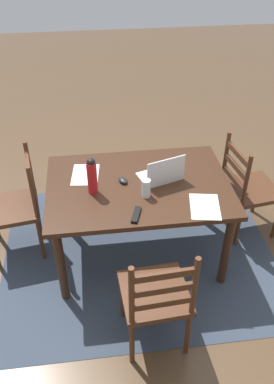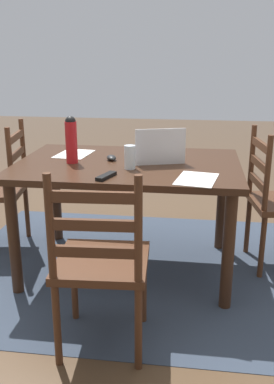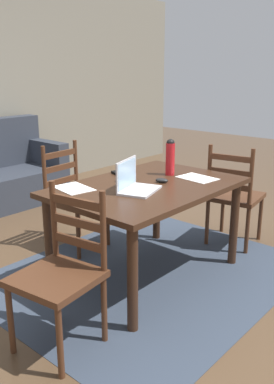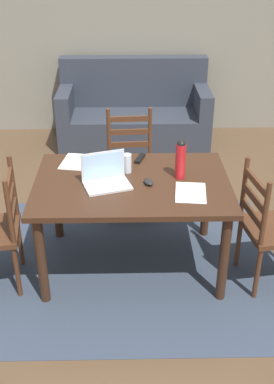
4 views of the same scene
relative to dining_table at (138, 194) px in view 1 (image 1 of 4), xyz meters
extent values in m
plane|color=brown|center=(0.00, 0.00, -0.65)|extent=(14.00, 14.00, 0.00)
cube|color=#333D4C|center=(0.00, 0.00, -0.65)|extent=(2.34, 1.95, 0.01)
cube|color=#382114|center=(0.00, 0.00, 0.07)|extent=(1.43, 0.98, 0.04)
cylinder|color=#382114|center=(-0.63, -0.41, -0.30)|extent=(0.07, 0.07, 0.71)
cylinder|color=#382114|center=(0.63, -0.41, -0.30)|extent=(0.07, 0.07, 0.71)
cylinder|color=#382114|center=(-0.63, 0.41, -0.30)|extent=(0.07, 0.07, 0.71)
cylinder|color=#382114|center=(0.63, 0.41, -0.30)|extent=(0.07, 0.07, 0.71)
cube|color=#4C2B19|center=(1.04, -0.20, -0.20)|extent=(0.50, 0.50, 0.04)
cylinder|color=#4C2B19|center=(0.83, -0.04, -0.44)|extent=(0.04, 0.04, 0.43)
cylinder|color=#4C2B19|center=(0.88, -0.41, -0.44)|extent=(0.04, 0.04, 0.43)
cylinder|color=#4C2B19|center=(0.82, -0.04, 0.05)|extent=(0.04, 0.04, 0.50)
cylinder|color=#4C2B19|center=(0.87, -0.41, 0.05)|extent=(0.04, 0.04, 0.50)
cube|color=#4C2B19|center=(0.85, -0.23, -0.05)|extent=(0.08, 0.36, 0.05)
cube|color=#4C2B19|center=(0.85, -0.23, 0.07)|extent=(0.08, 0.36, 0.05)
cube|color=#4C2B19|center=(0.85, -0.23, 0.20)|extent=(0.08, 0.36, 0.05)
cube|color=#4C2B19|center=(0.00, 0.82, -0.20)|extent=(0.47, 0.47, 0.04)
cylinder|color=#4C2B19|center=(0.20, 0.64, -0.44)|extent=(0.04, 0.04, 0.43)
cylinder|color=#4C2B19|center=(-0.18, 0.62, -0.44)|extent=(0.04, 0.04, 0.43)
cylinder|color=#4C2B19|center=(0.18, 1.02, -0.44)|extent=(0.04, 0.04, 0.43)
cylinder|color=#4C2B19|center=(-0.20, 1.00, -0.44)|extent=(0.04, 0.04, 0.43)
cylinder|color=#4C2B19|center=(0.18, 1.03, 0.05)|extent=(0.04, 0.04, 0.50)
cylinder|color=#4C2B19|center=(-0.20, 1.01, 0.05)|extent=(0.04, 0.04, 0.50)
cube|color=#4C2B19|center=(-0.01, 1.02, -0.05)|extent=(0.36, 0.05, 0.05)
cube|color=#4C2B19|center=(-0.01, 1.02, 0.07)|extent=(0.36, 0.05, 0.05)
cube|color=#4C2B19|center=(-0.01, 1.02, 0.20)|extent=(0.36, 0.05, 0.05)
cube|color=#4C2B19|center=(-1.04, -0.20, -0.20)|extent=(0.50, 0.50, 0.04)
cylinder|color=#4C2B19|center=(-1.20, -0.41, -0.44)|extent=(0.04, 0.04, 0.43)
cylinder|color=#4C2B19|center=(-0.83, -0.36, -0.44)|extent=(0.04, 0.04, 0.43)
cylinder|color=#4C2B19|center=(-0.88, 0.02, -0.44)|extent=(0.04, 0.04, 0.43)
cylinder|color=#4C2B19|center=(-0.82, -0.36, 0.05)|extent=(0.04, 0.04, 0.50)
cylinder|color=#4C2B19|center=(-0.87, 0.02, 0.05)|extent=(0.04, 0.04, 0.50)
cube|color=#4C2B19|center=(-0.85, -0.17, -0.05)|extent=(0.07, 0.36, 0.05)
cube|color=#4C2B19|center=(-0.85, -0.17, 0.07)|extent=(0.07, 0.36, 0.05)
cube|color=#4C2B19|center=(-0.85, -0.17, 0.20)|extent=(0.07, 0.36, 0.05)
cube|color=silver|center=(-0.18, -0.07, 0.10)|extent=(0.37, 0.31, 0.02)
cube|color=silver|center=(-0.21, 0.03, 0.22)|extent=(0.31, 0.11, 0.21)
cube|color=#A5CCEA|center=(-0.21, 0.02, 0.22)|extent=(0.28, 0.09, 0.19)
cylinder|color=red|center=(0.35, 0.06, 0.23)|extent=(0.07, 0.07, 0.26)
sphere|color=black|center=(0.35, 0.06, 0.36)|extent=(0.07, 0.07, 0.07)
cylinder|color=silver|center=(-0.04, 0.16, 0.17)|extent=(0.07, 0.07, 0.14)
ellipsoid|color=black|center=(0.12, -0.04, 0.11)|extent=(0.09, 0.11, 0.03)
cube|color=black|center=(0.07, 0.37, 0.10)|extent=(0.09, 0.18, 0.02)
cube|color=white|center=(0.41, -0.18, 0.10)|extent=(0.24, 0.32, 0.00)
cube|color=white|center=(-0.44, 0.34, 0.10)|extent=(0.26, 0.33, 0.00)
camera|label=1|loc=(0.34, 2.50, 1.94)|focal=37.57mm
camera|label=2|loc=(-0.43, 2.71, 0.77)|focal=41.07mm
camera|label=3|loc=(-2.35, -1.95, 0.94)|focal=39.21mm
camera|label=4|loc=(-0.03, -3.06, 1.71)|focal=44.46mm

